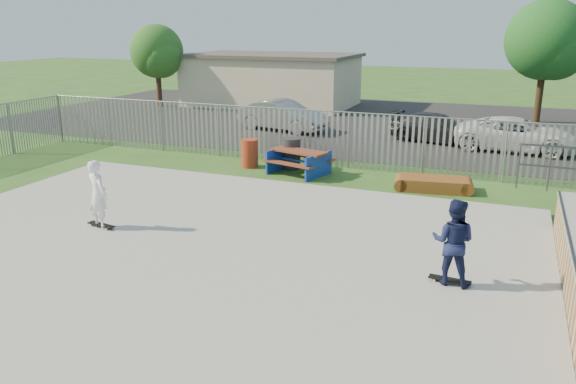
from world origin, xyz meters
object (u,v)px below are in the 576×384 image
at_px(trash_bin_red, 250,153).
at_px(car_silver, 282,115).
at_px(skater_navy, 453,242).
at_px(car_white, 517,135).
at_px(trash_bin_grey, 291,153).
at_px(picnic_table, 299,162).
at_px(funbox, 433,184).
at_px(tree_left, 157,51).
at_px(tree_mid, 546,40).
at_px(skater_white, 98,194).
at_px(car_dark, 437,128).

distance_m(trash_bin_red, car_silver, 7.30).
xyz_separation_m(car_silver, skater_navy, (9.46, -14.53, 0.25)).
bearing_deg(car_white, car_silver, 90.26).
xyz_separation_m(trash_bin_red, car_silver, (-1.65, 7.11, 0.24)).
bearing_deg(trash_bin_grey, trash_bin_red, -166.61).
distance_m(picnic_table, trash_bin_grey, 0.80).
height_order(funbox, skater_navy, skater_navy).
height_order(picnic_table, tree_left, tree_left).
relative_size(picnic_table, tree_mid, 0.37).
bearing_deg(trash_bin_grey, skater_navy, -50.76).
distance_m(funbox, skater_navy, 7.00).
distance_m(funbox, tree_mid, 15.66).
height_order(funbox, tree_left, tree_left).
bearing_deg(trash_bin_red, skater_white, -93.94).
distance_m(car_dark, skater_white, 15.71).
bearing_deg(picnic_table, car_white, 58.88).
height_order(tree_mid, skater_navy, tree_mid).
relative_size(trash_bin_red, tree_mid, 0.16).
relative_size(funbox, skater_white, 1.24).
bearing_deg(funbox, car_silver, 128.37).
bearing_deg(picnic_table, tree_mid, 76.68).
xyz_separation_m(car_silver, car_white, (10.52, -0.75, -0.06)).
height_order(car_silver, skater_white, skater_white).
xyz_separation_m(trash_bin_grey, car_dark, (4.18, 6.68, 0.08)).
height_order(funbox, car_white, car_white).
height_order(funbox, trash_bin_grey, trash_bin_grey).
bearing_deg(skater_navy, picnic_table, -46.59).
distance_m(car_dark, tree_left, 18.50).
bearing_deg(tree_mid, skater_navy, -95.28).
relative_size(car_silver, tree_mid, 0.71).
height_order(picnic_table, trash_bin_grey, trash_bin_grey).
relative_size(car_silver, skater_navy, 2.59).
xyz_separation_m(trash_bin_grey, tree_mid, (8.34, 13.87, 3.64)).
bearing_deg(picnic_table, car_dark, 78.40).
xyz_separation_m(picnic_table, tree_mid, (7.83, 14.46, 3.76)).
bearing_deg(trash_bin_grey, car_dark, 58.00).
bearing_deg(car_silver, trash_bin_red, -156.17).
bearing_deg(trash_bin_grey, funbox, -10.34).
bearing_deg(skater_white, car_white, -104.49).
relative_size(car_dark, car_white, 0.87).
height_order(car_dark, skater_navy, skater_navy).
height_order(trash_bin_grey, car_silver, car_silver).
relative_size(car_white, tree_mid, 0.77).
distance_m(trash_bin_grey, car_dark, 7.88).
height_order(picnic_table, car_dark, car_dark).
xyz_separation_m(tree_left, skater_navy, (19.78, -19.43, -2.36)).
bearing_deg(car_silver, tree_left, 75.35).
xyz_separation_m(trash_bin_red, trash_bin_grey, (1.47, 0.35, 0.04)).
xyz_separation_m(funbox, skater_navy, (1.25, -6.84, 0.80)).
distance_m(trash_bin_red, tree_left, 17.19).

